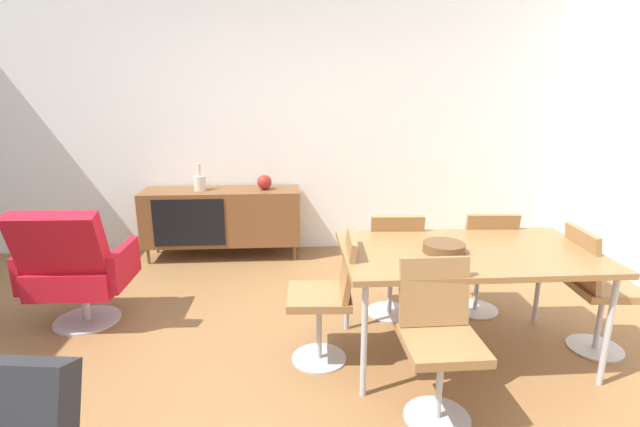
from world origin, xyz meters
name	(u,v)px	position (x,y,z in m)	size (l,w,h in m)	color
ground_plane	(257,388)	(0.00, 0.00, 0.00)	(8.32, 8.32, 0.00)	olive
wall_back	(268,120)	(0.00, 2.60, 1.40)	(6.80, 0.12, 2.80)	white
sideboard	(222,216)	(-0.49, 2.30, 0.44)	(1.60, 0.45, 0.72)	brown
vase_cobalt	(264,182)	(-0.04, 2.30, 0.80)	(0.15, 0.15, 0.15)	maroon
vase_sculptural_dark	(200,182)	(-0.70, 2.30, 0.81)	(0.12, 0.12, 0.27)	beige
dining_table	(468,256)	(1.34, 0.29, 0.70)	(1.60, 0.90, 0.74)	olive
wooden_bowl_on_table	(444,248)	(1.17, 0.26, 0.77)	(0.26, 0.26, 0.06)	brown
dining_chair_far_end	(596,285)	(2.23, 0.29, 0.47)	(0.45, 0.43, 0.86)	#9E7042
dining_chair_near_window	(329,293)	(0.45, 0.28, 0.47)	(0.44, 0.42, 0.86)	#9E7042
dining_chair_front_left	(439,335)	(0.99, -0.27, 0.47)	(0.40, 0.43, 0.86)	#9E7042
dining_chair_back_left	(393,260)	(0.99, 0.85, 0.47)	(0.42, 0.44, 0.86)	#9E7042
dining_chair_back_right	(483,258)	(1.69, 0.85, 0.47)	(0.42, 0.45, 0.86)	#9E7042
lounge_chair_red	(75,267)	(-1.36, 0.86, 0.47)	(0.73, 0.67, 0.95)	red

